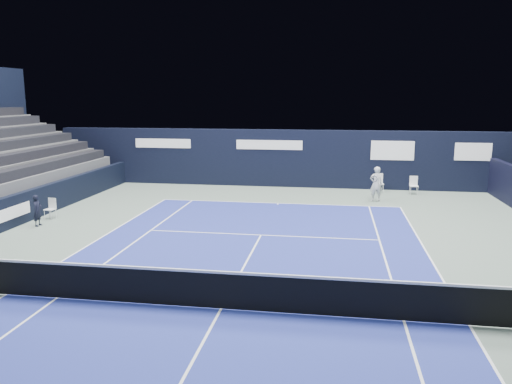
# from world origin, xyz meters

# --- Properties ---
(ground) EXTENTS (48.00, 48.00, 0.00)m
(ground) POSITION_xyz_m (0.00, 2.00, 0.00)
(ground) COLOR #596A5E
(ground) RESTS_ON ground
(court_surface) EXTENTS (10.97, 23.77, 0.01)m
(court_surface) POSITION_xyz_m (0.00, 0.00, 0.00)
(court_surface) COLOR navy
(court_surface) RESTS_ON ground
(folding_chair_back_a) EXTENTS (0.47, 0.45, 0.96)m
(folding_chair_back_a) POSITION_xyz_m (4.83, 15.52, 0.55)
(folding_chair_back_a) COLOR white
(folding_chair_back_a) RESTS_ON ground
(folding_chair_back_b) EXTENTS (0.41, 0.40, 0.91)m
(folding_chair_back_b) POSITION_xyz_m (6.52, 15.23, 0.52)
(folding_chair_back_b) COLOR white
(folding_chair_back_b) RESTS_ON ground
(line_judge_chair) EXTENTS (0.41, 0.40, 0.82)m
(line_judge_chair) POSITION_xyz_m (-8.78, 7.59, 0.47)
(line_judge_chair) COLOR white
(line_judge_chair) RESTS_ON ground
(line_judge) EXTENTS (0.29, 0.44, 1.20)m
(line_judge) POSITION_xyz_m (-8.61, 6.40, 0.60)
(line_judge) COLOR black
(line_judge) RESTS_ON ground
(court_markings) EXTENTS (11.03, 23.83, 0.00)m
(court_markings) POSITION_xyz_m (0.00, 0.00, 0.01)
(court_markings) COLOR white
(court_markings) RESTS_ON court_surface
(tennis_net) EXTENTS (12.90, 0.10, 1.10)m
(tennis_net) POSITION_xyz_m (0.00, 0.00, 0.51)
(tennis_net) COLOR black
(tennis_net) RESTS_ON ground
(back_sponsor_wall) EXTENTS (26.00, 0.63, 3.10)m
(back_sponsor_wall) POSITION_xyz_m (0.01, 16.50, 1.55)
(back_sponsor_wall) COLOR black
(back_sponsor_wall) RESTS_ON ground
(side_barrier_left) EXTENTS (0.33, 22.00, 1.20)m
(side_barrier_left) POSITION_xyz_m (-9.50, 5.97, 0.60)
(side_barrier_left) COLOR black
(side_barrier_left) RESTS_ON ground
(tennis_player) EXTENTS (0.67, 0.87, 1.65)m
(tennis_player) POSITION_xyz_m (4.49, 13.11, 0.83)
(tennis_player) COLOR silver
(tennis_player) RESTS_ON ground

